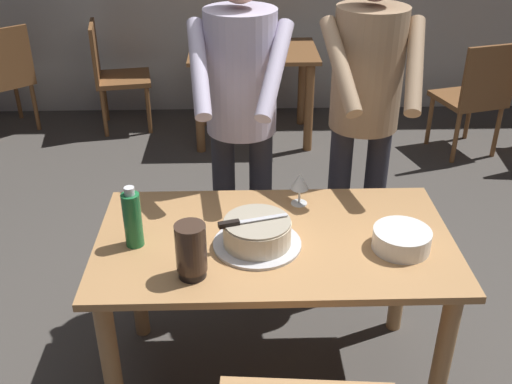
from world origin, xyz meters
name	(u,v)px	position (x,y,z in m)	size (l,w,h in m)	color
ground_plane	(272,376)	(0.00, 0.00, 0.00)	(14.00, 14.00, 0.00)	#4C4742
main_dining_table	(274,264)	(0.00, 0.00, 0.62)	(1.40, 0.77, 0.75)	tan
cake_on_platter	(257,234)	(-0.07, -0.05, 0.80)	(0.34, 0.34, 0.11)	silver
cake_knife	(239,222)	(-0.14, -0.07, 0.87)	(0.27, 0.09, 0.02)	silver
plate_stack	(402,239)	(0.48, -0.09, 0.79)	(0.22, 0.22, 0.08)	white
wine_glass_near	(300,183)	(0.12, 0.26, 0.85)	(0.08, 0.08, 0.14)	silver
water_bottle	(133,219)	(-0.54, -0.03, 0.86)	(0.07, 0.07, 0.25)	#1E6B38
hurricane_lamp	(191,251)	(-0.31, -0.24, 0.86)	(0.11, 0.11, 0.21)	black
person_cutting_cake	(241,105)	(-0.12, 0.60, 1.08)	(0.47, 0.56, 1.72)	#2D2D38
person_standing_beside	(365,101)	(0.45, 0.63, 1.08)	(0.47, 0.55, 1.72)	#2D2D38
background_table	(253,70)	(-0.01, 2.68, 0.58)	(1.00, 0.70, 0.74)	brown
background_chair_0	(113,72)	(-1.18, 2.92, 0.49)	(0.51, 0.51, 0.90)	brown
background_chair_2	(2,76)	(-2.07, 2.85, 0.49)	(0.62, 0.62, 0.90)	brown
background_chair_3	(475,95)	(1.65, 2.30, 0.49)	(0.54, 0.54, 0.90)	brown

